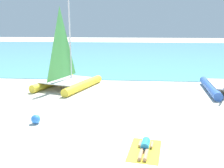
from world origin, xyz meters
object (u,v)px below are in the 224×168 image
(sunbather_right, at_px, (145,146))
(beach_ball, at_px, (36,119))
(towel_right, at_px, (145,150))
(sailboat_yellow, at_px, (67,75))

(sunbather_right, relative_size, beach_ball, 3.69)
(beach_ball, bearing_deg, towel_right, -24.46)
(towel_right, distance_m, sunbather_right, 0.14)
(sailboat_yellow, relative_size, towel_right, 3.24)
(sailboat_yellow, relative_size, sunbather_right, 3.93)
(sunbather_right, bearing_deg, beach_ball, 164.51)
(sailboat_yellow, relative_size, beach_ball, 14.52)
(sailboat_yellow, xyz_separation_m, sunbather_right, (5.15, -8.95, -0.79))
(towel_right, height_order, beach_ball, beach_ball)
(sunbather_right, distance_m, beach_ball, 5.33)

